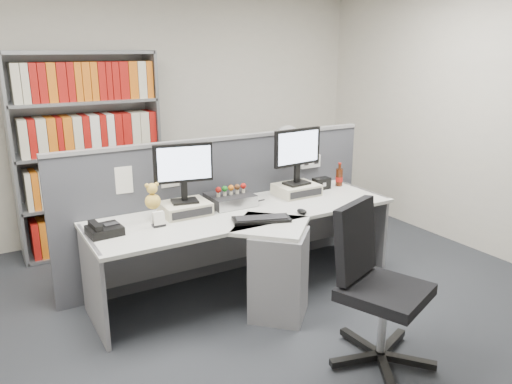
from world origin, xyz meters
TOP-DOWN VIEW (x-y plane):
  - ground at (0.00, 0.00)m, footprint 5.50×5.50m
  - room_shell at (0.00, 0.00)m, footprint 5.04×5.54m
  - partition at (0.00, 1.25)m, footprint 3.00×0.08m
  - desk at (0.00, 0.60)m, footprint 2.60×1.20m
  - monitor_riser_left at (-0.48, 0.98)m, footprint 0.38×0.31m
  - monitor_riser_right at (0.62, 0.98)m, footprint 0.38×0.31m
  - monitor_left at (-0.48, 0.98)m, footprint 0.47×0.19m
  - monitor_right at (0.62, 0.98)m, footprint 0.50×0.18m
  - desktop_pc at (-0.04, 1.01)m, footprint 0.37×0.33m
  - figurines at (-0.04, 0.99)m, footprint 0.29×0.05m
  - keyboard at (-0.03, 0.52)m, footprint 0.48×0.31m
  - mouse at (0.35, 0.51)m, footprint 0.07×0.11m
  - desk_phone at (-1.16, 0.84)m, footprint 0.25×0.23m
  - desk_calendar at (-0.76, 0.81)m, footprint 0.10×0.07m
  - plush_toy at (-0.75, 0.94)m, footprint 0.12×0.12m
  - speaker at (0.94, 1.02)m, footprint 0.16×0.09m
  - cola_bottle at (1.16, 1.02)m, footprint 0.07×0.07m
  - shelving_unit at (-0.90, 2.44)m, footprint 1.41×0.40m
  - filing_cabinet at (1.20, 1.99)m, footprint 0.45×0.61m
  - desk_fan at (1.20, 1.99)m, footprint 0.28×0.18m
  - office_chair at (0.23, -0.48)m, footprint 0.70×0.69m

SIDE VIEW (x-z plane):
  - ground at x=0.00m, z-range 0.00..0.00m
  - filing_cabinet at x=1.20m, z-range 0.00..0.70m
  - desk at x=0.00m, z-range 0.10..0.82m
  - office_chair at x=0.23m, z-range 0.04..1.09m
  - partition at x=0.00m, z-range 0.01..1.29m
  - keyboard at x=-0.03m, z-range 0.72..0.75m
  - mouse at x=0.35m, z-range 0.72..0.76m
  - desk_phone at x=-1.16m, z-range 0.71..0.81m
  - desktop_pc at x=-0.04m, z-range 0.72..0.82m
  - desk_calendar at x=-0.76m, z-range 0.71..0.83m
  - monitor_riser_left at x=-0.48m, z-range 0.72..0.82m
  - monitor_riser_right at x=0.62m, z-range 0.72..0.82m
  - speaker at x=0.94m, z-range 0.72..0.83m
  - cola_bottle at x=1.16m, z-range 0.69..0.92m
  - figurines at x=-0.04m, z-range 0.83..0.91m
  - plush_toy at x=-0.75m, z-range 0.80..1.01m
  - shelving_unit at x=-0.90m, z-range -0.02..1.98m
  - desk_fan at x=1.20m, z-range 0.76..1.25m
  - monitor_left at x=-0.48m, z-range 0.87..1.35m
  - monitor_right at x=0.62m, z-range 0.87..1.38m
  - room_shell at x=0.00m, z-range 0.43..3.15m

